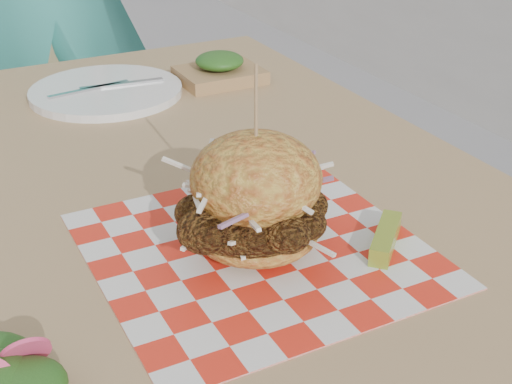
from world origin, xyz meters
TOP-DOWN VIEW (x-y plane):
  - patio_table at (0.13, -0.35)m, footprint 0.80×1.20m
  - patio_chair at (0.14, 0.70)m, footprint 0.46×0.47m
  - paper_liner at (0.13, -0.57)m, footprint 0.36×0.36m
  - sandwich at (0.13, -0.57)m, footprint 0.19×0.19m
  - pickle_spear at (0.26, -0.63)m, footprint 0.08×0.08m
  - place_setting at (0.13, 0.01)m, footprint 0.27×0.27m
  - kraft_tray at (0.34, -0.01)m, footprint 0.15×0.12m

SIDE VIEW (x-z plane):
  - patio_chair at x=0.14m, z-range 0.08..1.03m
  - patio_table at x=0.13m, z-range 0.30..1.05m
  - paper_liner at x=0.13m, z-range 0.75..0.75m
  - place_setting at x=0.13m, z-range 0.75..0.77m
  - pickle_spear at x=0.26m, z-range 0.75..0.77m
  - kraft_tray at x=0.34m, z-range 0.74..0.80m
  - sandwich at x=0.13m, z-range 0.70..0.92m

